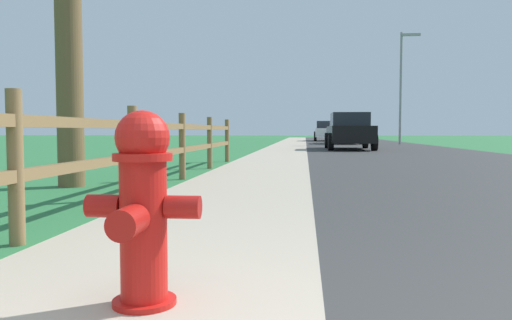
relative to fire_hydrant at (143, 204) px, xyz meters
The scene contains 10 objects.
ground_plane 23.90m from the fire_hydrant, 88.00° to the left, with size 120.00×120.00×0.00m, color #2D723E.
road_asphalt 26.25m from the fire_hydrant, 80.49° to the left, with size 7.00×66.00×0.01m, color #353535.
curb_concrete 25.98m from the fire_hydrant, 94.78° to the left, with size 6.00×66.00×0.01m, color #B5A690.
grass_verge 26.14m from the fire_hydrant, 98.06° to the left, with size 5.00×66.00×0.00m, color #2D723E.
fire_hydrant is the anchor object (origin of this frame).
rail_fence 4.87m from the fire_hydrant, 105.19° to the left, with size 0.11×12.12×1.11m.
parked_suv_black 20.25m from the fire_hydrant, 82.38° to the left, with size 2.00×4.82×1.60m.
parked_car_beige 29.98m from the fire_hydrant, 83.93° to the left, with size 2.11×5.03×1.43m.
parked_car_white 38.83m from the fire_hydrant, 86.35° to the left, with size 2.06×4.78×1.59m.
street_lamp 29.62m from the fire_hydrant, 77.13° to the left, with size 1.17×0.20×6.67m.
Camera 1 is at (-0.09, -1.11, 0.81)m, focal length 35.20 mm.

